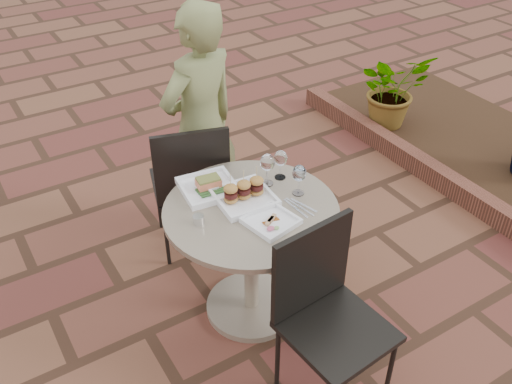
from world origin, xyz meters
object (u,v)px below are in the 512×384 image
diner (201,127)px  plate_salmon (209,187)px  chair_near (325,304)px  plate_tuna (271,221)px  plate_sliders (244,194)px  chair_far (191,179)px  cafe_table (251,245)px

diner → plate_salmon: size_ratio=4.92×
chair_near → plate_tuna: 0.48m
plate_salmon → plate_tuna: (0.13, -0.40, -0.01)m
diner → plate_sliders: 0.73m
chair_near → plate_salmon: size_ratio=2.95×
diner → plate_sliders: (-0.12, -0.72, -0.01)m
chair_near → chair_far: bearing=88.4°
plate_salmon → plate_sliders: size_ratio=1.04×
chair_near → plate_tuna: size_ratio=3.53×
chair_near → plate_salmon: chair_near is taller
cafe_table → chair_far: size_ratio=0.97×
chair_far → plate_sliders: bearing=110.9°
diner → plate_tuna: (-0.11, -0.95, -0.03)m
plate_salmon → plate_sliders: (0.11, -0.17, 0.02)m
diner → plate_tuna: diner is taller
cafe_table → chair_near: size_ratio=0.97×
chair_far → plate_sliders: chair_far is taller
diner → plate_tuna: size_ratio=5.89×
plate_tuna → plate_sliders: bearing=93.8°
plate_tuna → plate_salmon: bearing=107.6°
chair_near → plate_sliders: chair_near is taller
chair_far → plate_salmon: (-0.07, -0.38, 0.20)m
cafe_table → chair_near: chair_near is taller
chair_far → chair_near: size_ratio=1.00×
diner → chair_far: bearing=30.1°
cafe_table → plate_salmon: plate_salmon is taller
chair_near → plate_salmon: (-0.14, 0.84, 0.20)m
plate_salmon → cafe_table: bearing=-66.8°
cafe_table → chair_far: (-0.04, 0.64, 0.07)m
cafe_table → plate_tuna: plate_tuna is taller
cafe_table → chair_near: (0.04, -0.59, 0.07)m
plate_salmon → plate_tuna: 0.42m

